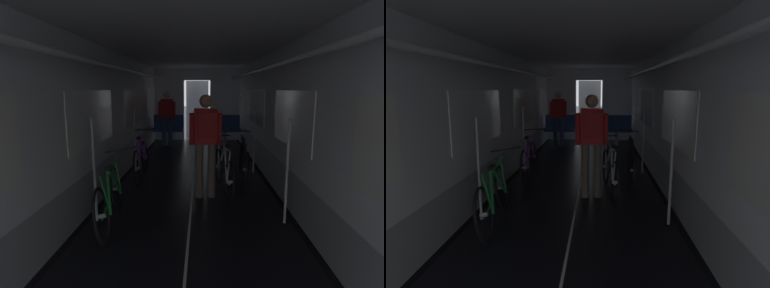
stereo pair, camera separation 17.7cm
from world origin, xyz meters
TOP-DOWN VIEW (x-y plane):
  - train_car_shell at (-0.00, 3.60)m, footprint 3.14×12.34m
  - bench_seat_far_left at (-0.90, 8.07)m, footprint 0.98×0.51m
  - bench_seat_far_right at (0.90, 8.07)m, footprint 0.98×0.51m
  - bicycle_green at (-1.04, 1.97)m, footprint 0.44×1.70m
  - bicycle_black at (0.98, 4.11)m, footprint 0.44×1.69m
  - bicycle_purple at (-1.05, 4.17)m, footprint 0.44×1.69m
  - person_cyclist_aisle at (0.22, 3.09)m, footprint 0.54×0.39m
  - bicycle_silver_in_aisle at (0.54, 3.35)m, footprint 0.44×1.68m
  - person_standing_near_bench at (-0.90, 7.70)m, footprint 0.53×0.23m

SIDE VIEW (x-z plane):
  - bicycle_green at x=-1.04m, z-range -0.10..0.86m
  - bicycle_black at x=0.98m, z-range -0.09..0.86m
  - bicycle_purple at x=-1.05m, z-range -0.09..0.86m
  - bicycle_silver_in_aisle at x=0.54m, z-range -0.08..0.85m
  - bench_seat_far_left at x=-0.90m, z-range 0.09..1.04m
  - bench_seat_far_right at x=0.90m, z-range 0.09..1.04m
  - person_standing_near_bench at x=-0.90m, z-range 0.13..1.82m
  - person_cyclist_aisle at x=0.22m, z-range 0.17..1.86m
  - train_car_shell at x=0.00m, z-range 0.41..2.98m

